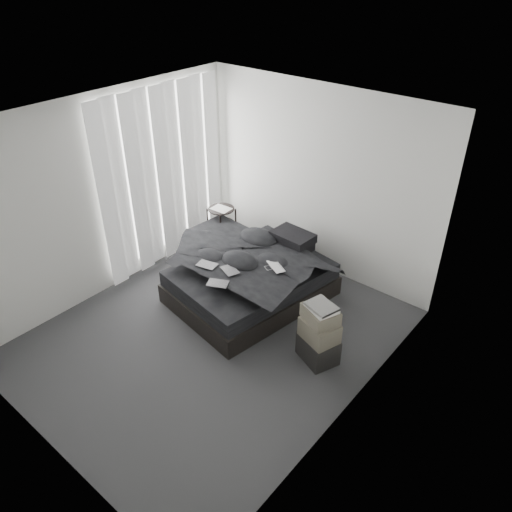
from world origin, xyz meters
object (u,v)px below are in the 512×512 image
Objects in this scene: bed at (251,289)px; box_lower at (318,348)px; side_stand at (222,230)px; laptop at (273,263)px.

bed is 4.58× the size of box_lower.
side_stand is 1.70× the size of box_lower.
box_lower is at bearing 5.39° from laptop.
laptop is 1.63m from side_stand.
box_lower is at bearing -22.89° from side_stand.
side_stand is at bearing 159.21° from bed.
side_stand is 2.64m from box_lower.
laptop is at bearing -23.69° from side_stand.
side_stand is at bearing -176.65° from laptop.
laptop is at bearing 158.35° from box_lower.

